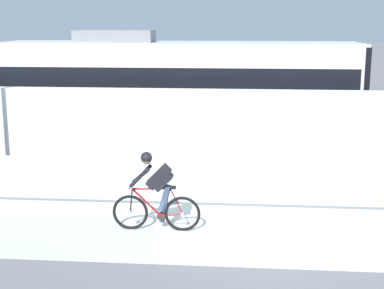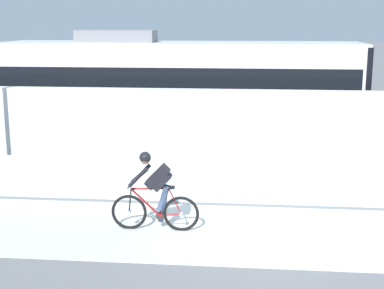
% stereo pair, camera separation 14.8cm
% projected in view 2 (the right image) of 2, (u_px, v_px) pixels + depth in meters
% --- Properties ---
extents(ground_plane, '(200.00, 200.00, 0.00)m').
position_uv_depth(ground_plane, '(258.00, 234.00, 11.11)').
color(ground_plane, slate).
extents(bike_path_deck, '(32.00, 3.20, 0.01)m').
position_uv_depth(bike_path_deck, '(258.00, 233.00, 11.11)').
color(bike_path_deck, beige).
rests_on(bike_path_deck, ground).
extents(glass_parapet, '(32.00, 0.05, 1.01)m').
position_uv_depth(glass_parapet, '(257.00, 183.00, 12.79)').
color(glass_parapet, silver).
rests_on(glass_parapet, ground).
extents(concrete_barrier_wall, '(32.00, 0.36, 2.40)m').
position_uv_depth(concrete_barrier_wall, '(257.00, 137.00, 14.39)').
color(concrete_barrier_wall, silver).
rests_on(concrete_barrier_wall, ground).
extents(tram_rail_near, '(32.00, 0.08, 0.01)m').
position_uv_depth(tram_rail_near, '(254.00, 159.00, 17.06)').
color(tram_rail_near, '#595654').
rests_on(tram_rail_near, ground).
extents(tram_rail_far, '(32.00, 0.08, 0.01)m').
position_uv_depth(tram_rail_far, '(254.00, 148.00, 18.46)').
color(tram_rail_far, '#595654').
rests_on(tram_rail_far, ground).
extents(tram, '(11.06, 2.54, 3.81)m').
position_uv_depth(tram, '(180.00, 93.00, 17.57)').
color(tram, silver).
rests_on(tram, ground).
extents(cyclist_on_bike, '(1.77, 0.58, 1.61)m').
position_uv_depth(cyclist_on_bike, '(155.00, 193.00, 11.13)').
color(cyclist_on_bike, black).
rests_on(cyclist_on_bike, ground).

